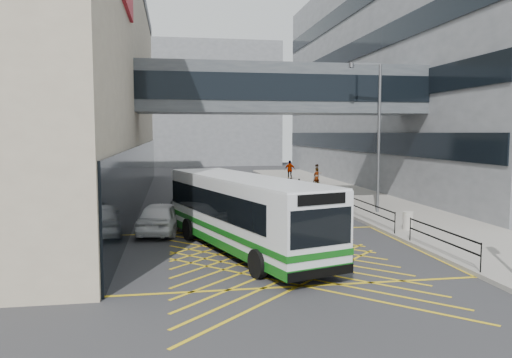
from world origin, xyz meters
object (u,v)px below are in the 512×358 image
car_silver (230,185)px  bus (243,212)px  litter_bin (408,221)px  pedestrian_a (317,177)px  pedestrian_c (290,170)px  car_dark (186,208)px  pedestrian_b (317,174)px  car_white (161,217)px  street_lamp (376,128)px

car_silver → bus: bearing=77.7°
bus → car_silver: (1.55, 18.26, -0.86)m
litter_bin → pedestrian_a: pedestrian_a is taller
pedestrian_a → pedestrian_c: (-0.74, 6.83, 0.15)m
pedestrian_c → litter_bin: bearing=95.7°
litter_bin → car_silver: bearing=113.1°
car_dark → litter_bin: bearing=146.4°
car_dark → pedestrian_a: size_ratio=2.64×
pedestrian_b → car_silver: bearing=-145.3°
litter_bin → bus: bearing=-164.1°
car_white → car_silver: 14.75m
pedestrian_a → pedestrian_c: 6.87m
car_white → street_lamp: street_lamp is taller
street_lamp → pedestrian_c: bearing=93.9°
bus → pedestrian_c: bus is taller
car_dark → car_silver: (3.63, 10.29, 0.12)m
car_white → pedestrian_a: bearing=-117.5°
car_dark → car_silver: car_silver is taller
pedestrian_a → pedestrian_b: pedestrian_b is taller
bus → car_dark: size_ratio=2.66×
bus → car_silver: bearing=67.1°
car_white → car_silver: (4.91, 13.91, -0.01)m
street_lamp → pedestrian_c: (-0.04, 21.05, -3.96)m
bus → pedestrian_c: size_ratio=5.87×
car_silver → street_lamp: street_lamp is taller
bus → car_dark: (-2.07, 7.96, -0.98)m
car_white → car_silver: size_ratio=0.99×
car_silver → pedestrian_a: 8.80m
car_white → pedestrian_c: 27.27m
litter_bin → pedestrian_c: (0.48, 26.38, 0.51)m
street_lamp → pedestrian_b: (1.52, 16.76, -4.03)m
car_white → car_silver: bearing=-100.6°
car_dark → litter_bin: 11.82m
pedestrian_b → pedestrian_a: bearing=-108.3°
pedestrian_b → pedestrian_c: 4.56m
car_dark → pedestrian_c: size_ratio=2.21×
pedestrian_a → bus: bearing=43.8°
car_silver → pedestrian_b: size_ratio=2.82×
car_dark → car_silver: bearing=-114.8°
bus → pedestrian_a: bus is taller
car_white → pedestrian_a: size_ratio=3.09×
car_dark → street_lamp: bearing=173.2°
street_lamp → bus: bearing=-135.3°
car_dark → pedestrian_a: 18.17m
car_silver → car_white: bearing=63.2°
street_lamp → pedestrian_b: size_ratio=4.93×
bus → car_white: bus is taller
street_lamp → car_silver: bearing=128.4°
car_dark → street_lamp: (10.93, -0.27, 4.41)m
bus → pedestrian_c: bearing=54.9°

